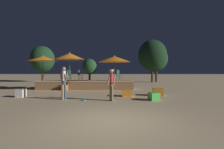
% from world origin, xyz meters
% --- Properties ---
extents(ground_plane, '(120.00, 120.00, 0.00)m').
position_xyz_m(ground_plane, '(0.00, 0.00, 0.00)').
color(ground_plane, tan).
extents(wooden_deck, '(8.12, 2.27, 0.75)m').
position_xyz_m(wooden_deck, '(-2.32, 9.75, 0.34)').
color(wooden_deck, olive).
rests_on(wooden_deck, ground).
extents(patio_umbrella_0, '(2.39, 2.39, 3.09)m').
position_xyz_m(patio_umbrella_0, '(-3.47, 8.55, 2.76)').
color(patio_umbrella_0, brown).
rests_on(patio_umbrella_0, ground).
extents(patio_umbrella_1, '(2.71, 2.71, 2.87)m').
position_xyz_m(patio_umbrella_1, '(0.17, 8.92, 2.55)').
color(patio_umbrella_1, brown).
rests_on(patio_umbrella_1, ground).
extents(patio_umbrella_2, '(2.36, 2.36, 2.89)m').
position_xyz_m(patio_umbrella_2, '(-5.79, 8.96, 2.60)').
color(patio_umbrella_2, brown).
rests_on(patio_umbrella_2, ground).
extents(cube_seat_0, '(0.63, 0.63, 0.43)m').
position_xyz_m(cube_seat_0, '(2.30, 3.94, 0.21)').
color(cube_seat_0, '#4CC651').
rests_on(cube_seat_0, ground).
extents(cube_seat_1, '(0.69, 0.69, 0.48)m').
position_xyz_m(cube_seat_1, '(2.95, 5.63, 0.24)').
color(cube_seat_1, orange).
rests_on(cube_seat_1, ground).
extents(cube_seat_2, '(0.71, 0.71, 0.45)m').
position_xyz_m(cube_seat_2, '(-3.93, 8.62, 0.23)').
color(cube_seat_2, orange).
rests_on(cube_seat_2, ground).
extents(cube_seat_3, '(0.49, 0.49, 0.48)m').
position_xyz_m(cube_seat_3, '(-5.57, 4.98, 0.24)').
color(cube_seat_3, white).
rests_on(cube_seat_3, ground).
extents(cube_seat_4, '(0.57, 0.57, 0.43)m').
position_xyz_m(cube_seat_4, '(0.93, 5.31, 0.21)').
color(cube_seat_4, orange).
rests_on(cube_seat_4, ground).
extents(person_0, '(0.49, 0.29, 1.69)m').
position_xyz_m(person_0, '(-0.02, 3.75, 0.95)').
color(person_0, '#72664C').
rests_on(person_0, ground).
extents(person_1, '(0.55, 0.35, 1.83)m').
position_xyz_m(person_1, '(-2.69, 4.14, 1.02)').
color(person_1, '#997051').
rests_on(person_1, ground).
extents(bistro_chair_0, '(0.42, 0.42, 0.90)m').
position_xyz_m(bistro_chair_0, '(-2.96, 10.08, 1.30)').
color(bistro_chair_0, '#2D3338').
rests_on(bistro_chair_0, wooden_deck).
extents(bistro_chair_1, '(0.43, 0.43, 0.90)m').
position_xyz_m(bistro_chair_1, '(-3.81, 9.64, 1.30)').
color(bistro_chair_1, '#1E4C47').
rests_on(bistro_chair_1, wooden_deck).
extents(bistro_chair_2, '(0.48, 0.48, 0.90)m').
position_xyz_m(bistro_chair_2, '(0.55, 9.99, 1.30)').
color(bistro_chair_2, '#1E4C47').
rests_on(bistro_chair_2, wooden_deck).
extents(frisbee_disc, '(0.22, 0.22, 0.03)m').
position_xyz_m(frisbee_disc, '(-1.54, 3.81, 0.02)').
color(frisbee_disc, '#33B2D8').
rests_on(frisbee_disc, ground).
extents(background_tree_0, '(3.71, 3.71, 5.58)m').
position_xyz_m(background_tree_0, '(5.19, 17.38, 3.54)').
color(background_tree_0, '#3D2B1C').
rests_on(background_tree_0, ground).
extents(background_tree_1, '(3.00, 3.00, 4.81)m').
position_xyz_m(background_tree_1, '(5.91, 18.18, 3.15)').
color(background_tree_1, '#3D2B1C').
rests_on(background_tree_1, ground).
extents(background_tree_2, '(2.01, 2.01, 3.20)m').
position_xyz_m(background_tree_2, '(-3.26, 18.77, 2.08)').
color(background_tree_2, '#3D2B1C').
rests_on(background_tree_2, ground).
extents(background_tree_3, '(3.26, 3.26, 4.88)m').
position_xyz_m(background_tree_3, '(-9.63, 18.19, 3.09)').
color(background_tree_3, '#3D2B1C').
rests_on(background_tree_3, ground).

